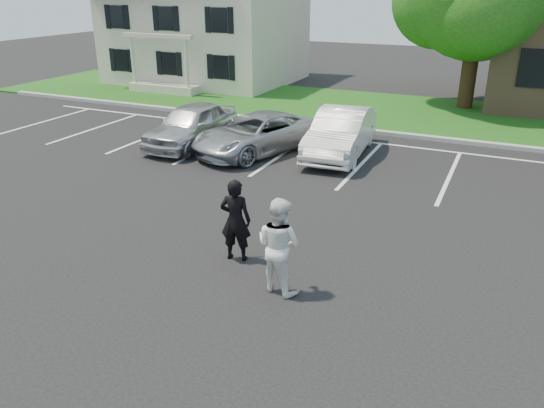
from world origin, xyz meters
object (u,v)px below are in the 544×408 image
(man_white_shirt, at_px, (279,245))
(car_white_sedan, at_px, (341,133))
(car_silver_minivan, at_px, (257,134))
(house, at_px, (206,14))
(man_black_suit, at_px, (236,220))
(car_silver_west, at_px, (191,125))

(man_white_shirt, bearing_deg, car_white_sedan, -66.69)
(car_silver_minivan, xyz_separation_m, car_white_sedan, (2.74, 0.94, 0.11))
(house, relative_size, man_white_shirt, 5.42)
(man_white_shirt, bearing_deg, man_black_suit, -16.64)
(man_white_shirt, height_order, car_silver_minivan, man_white_shirt)
(house, xyz_separation_m, car_white_sedan, (12.02, -11.23, -3.05))
(car_silver_west, distance_m, car_silver_minivan, 2.56)
(man_black_suit, distance_m, car_silver_minivan, 7.80)
(car_silver_west, bearing_deg, man_black_suit, -51.26)
(house, bearing_deg, car_silver_west, -61.40)
(man_white_shirt, distance_m, car_silver_west, 10.41)
(man_black_suit, relative_size, car_silver_west, 0.41)
(man_white_shirt, xyz_separation_m, car_white_sedan, (-1.63, 8.87, -0.17))
(man_black_suit, height_order, car_silver_minivan, man_black_suit)
(house, bearing_deg, man_black_suit, -57.49)
(car_silver_minivan, relative_size, car_white_sedan, 1.02)
(house, relative_size, car_silver_minivan, 2.14)
(man_black_suit, height_order, car_silver_west, man_black_suit)
(man_black_suit, height_order, man_white_shirt, man_white_shirt)
(man_black_suit, relative_size, car_white_sedan, 0.38)
(man_black_suit, bearing_deg, car_silver_minivan, -78.38)
(house, bearing_deg, man_white_shirt, -55.81)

